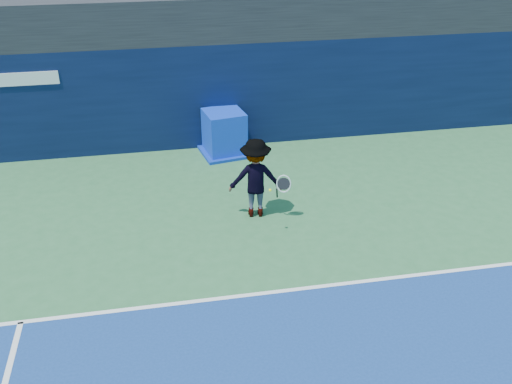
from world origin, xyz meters
The scene contains 6 objects.
baseline centered at (0.00, 3.00, 0.01)m, with size 24.00×0.10×0.01m, color white.
stadium_band centered at (0.00, 11.50, 3.60)m, with size 36.00×3.00×1.20m, color black.
back_wall_assembly centered at (0.00, 10.50, 1.50)m, with size 36.00×1.03×3.00m.
equipment_cart centered at (-0.44, 9.52, 0.57)m, with size 1.52×1.52×1.26m.
tennis_player centered at (-0.20, 5.95, 0.95)m, with size 1.42×0.87×1.90m.
tennis_ball centered at (-0.06, 5.04, 1.10)m, with size 0.06×0.06×0.06m.
Camera 1 is at (-2.33, -5.42, 6.86)m, focal length 40.00 mm.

